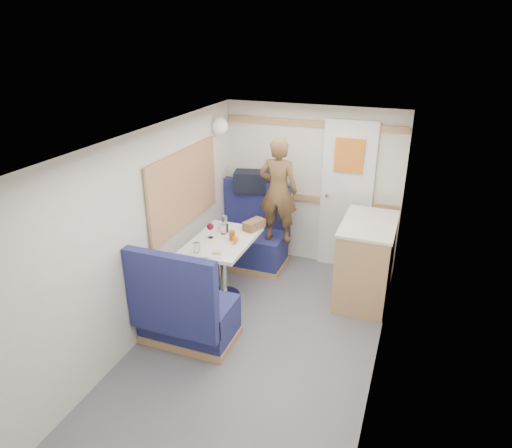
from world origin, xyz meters
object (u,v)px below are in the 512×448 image
at_px(galley_counter, 365,260).
at_px(person, 278,191).
at_px(dinette_table, 223,252).
at_px(tumbler_right, 223,229).
at_px(tray, 212,251).
at_px(orange_fruit, 235,239).
at_px(tumbler_left, 197,248).
at_px(duffel_bag, 256,181).
at_px(salt_grinder, 218,229).
at_px(dome_light, 219,126).
at_px(bread_loaf, 254,225).
at_px(pepper_grinder, 227,228).
at_px(beer_glass, 232,235).
at_px(tumbler_mid, 224,220).
at_px(bench_near, 186,316).
at_px(wine_glass, 210,227).
at_px(bench_far, 251,242).
at_px(cheese_block, 217,252).

xyz_separation_m(galley_counter, person, (-1.08, 0.20, 0.61)).
distance_m(dinette_table, tumbler_right, 0.25).
distance_m(tray, orange_fruit, 0.30).
relative_size(orange_fruit, tumbler_left, 0.65).
height_order(person, duffel_bag, person).
xyz_separation_m(galley_counter, salt_grinder, (-1.58, -0.41, 0.30)).
xyz_separation_m(person, tray, (-0.36, -1.05, -0.35)).
xyz_separation_m(dome_light, bread_loaf, (0.61, -0.48, -0.98)).
xyz_separation_m(galley_counter, duffel_bag, (-1.50, 0.57, 0.56)).
relative_size(orange_fruit, pepper_grinder, 0.71).
xyz_separation_m(tray, beer_glass, (0.08, 0.32, 0.04)).
bearing_deg(tumbler_mid, bread_loaf, 0.00).
bearing_deg(bench_near, tumbler_right, 92.60).
xyz_separation_m(galley_counter, orange_fruit, (-1.29, -0.60, 0.31)).
relative_size(duffel_bag, tumbler_left, 4.86).
xyz_separation_m(tumbler_left, pepper_grinder, (0.08, 0.56, -0.01)).
relative_size(wine_glass, salt_grinder, 1.99).
xyz_separation_m(person, tumbler_right, (-0.43, -0.61, -0.30)).
xyz_separation_m(dinette_table, salt_grinder, (-0.11, 0.14, 0.20)).
bearing_deg(person, bench_far, -20.30).
xyz_separation_m(tumbler_left, salt_grinder, (0.00, 0.51, -0.01)).
height_order(tumbler_right, salt_grinder, tumbler_right).
distance_m(tray, tumbler_right, 0.44).
bearing_deg(cheese_block, salt_grinder, 113.82).
xyz_separation_m(beer_glass, pepper_grinder, (-0.13, 0.16, -0.00)).
xyz_separation_m(dinette_table, beer_glass, (0.11, 0.02, 0.21)).
relative_size(dinette_table, dome_light, 4.60).
relative_size(tray, tumbler_right, 2.97).
xyz_separation_m(duffel_bag, pepper_grinder, (0.01, -0.94, -0.26)).
bearing_deg(bench_near, person, 76.68).
distance_m(person, wine_glass, 0.95).
bearing_deg(bench_near, salt_grinder, 96.19).
distance_m(bench_near, pepper_grinder, 1.15).
bearing_deg(tumbler_right, salt_grinder, 179.57).
bearing_deg(cheese_block, tray, 145.14).
bearing_deg(wine_glass, bench_far, 81.31).
bearing_deg(person, cheese_block, 72.35).
height_order(bench_far, orange_fruit, bench_far).
bearing_deg(beer_glass, tumbler_left, -118.50).
relative_size(duffel_bag, cheese_block, 5.75).
height_order(cheese_block, tumbler_left, tumbler_left).
bearing_deg(bench_far, duffel_bag, 97.87).
relative_size(bench_far, bench_near, 1.00).
bearing_deg(galley_counter, dinette_table, -159.46).
relative_size(tumbler_mid, beer_glass, 1.04).
xyz_separation_m(cheese_block, pepper_grinder, (-0.14, 0.54, 0.02)).
bearing_deg(dome_light, duffel_bag, 37.28).
relative_size(dinette_table, wine_glass, 5.48).
bearing_deg(duffel_bag, tumbler_mid, -112.01).
bearing_deg(tumbler_mid, salt_grinder, -82.26).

